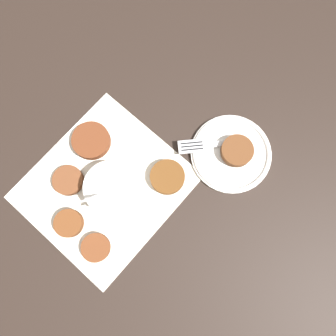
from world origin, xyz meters
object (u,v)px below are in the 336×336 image
Objects in this scene: fritter_on_plate at (237,151)px; fork at (206,145)px; sauce_bowl at (112,189)px; serving_plate at (231,153)px.

fritter_on_plate reaches higher than fork.
sauce_bowl is at bearing -18.46° from fork.
sauce_bowl is 0.26m from serving_plate.
sauce_bowl is at bearing -26.84° from serving_plate.
serving_plate is at bearing 119.21° from fork.
fork is at bearing 161.54° from sauce_bowl.
serving_plate is at bearing 153.16° from sauce_bowl.
sauce_bowl reaches higher than serving_plate.
fritter_on_plate is (-0.24, 0.12, -0.00)m from sauce_bowl.
serving_plate is 0.06m from fork.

